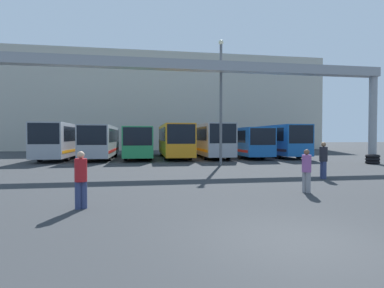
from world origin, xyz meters
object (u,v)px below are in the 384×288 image
Objects in this scene: bus_slot_5 at (240,141)px; pedestrian_mid_right at (323,159)px; bus_slot_3 at (174,139)px; lamp_post at (221,98)px; pedestrian_near_left at (307,170)px; bus_slot_6 at (275,139)px; bus_slot_2 at (139,141)px; bus_slot_0 at (63,139)px; bus_slot_1 at (101,140)px; tire_stack at (373,159)px; bus_slot_4 at (210,139)px; pedestrian_mid_left at (81,178)px.

pedestrian_mid_right is (-1.28, -16.98, -0.73)m from bus_slot_5.
lamp_post reaches higher than bus_slot_3.
pedestrian_near_left is (3.03, -19.65, -1.01)m from bus_slot_3.
bus_slot_6 is at bearing -0.81° from bus_slot_3.
bus_slot_2 is at bearing -8.68° from pedestrian_near_left.
bus_slot_3 is at bearing 179.19° from bus_slot_6.
pedestrian_mid_right is 1.13× the size of pedestrian_near_left.
bus_slot_6 is at bearing -2.91° from bus_slot_2.
bus_slot_2 is 3.61m from bus_slot_3.
bus_slot_0 is at bearing -178.48° from bus_slot_5.
bus_slot_1 is at bearing -176.25° from bus_slot_5.
bus_slot_0 reaches higher than bus_slot_3.
pedestrian_near_left is at bearing -71.96° from bus_slot_2.
pedestrian_near_left is 1.58× the size of tire_stack.
bus_slot_2 is 11.39m from lamp_post.
bus_slot_6 is at bearing -0.72° from bus_slot_0.
bus_slot_3 is 7.14m from bus_slot_5.
bus_slot_0 is 14.25m from bus_slot_4.
bus_slot_3 is 6.87× the size of pedestrian_near_left.
bus_slot_5 is at bearing -38.14° from pedestrian_near_left.
bus_slot_1 is at bearing 140.40° from lamp_post.
bus_slot_1 is 0.96× the size of bus_slot_6.
bus_slot_4 is at bearing -129.31° from pedestrian_mid_left.
tire_stack is at bearing -53.09° from bus_slot_5.
pedestrian_near_left is at bearing -111.42° from bus_slot_6.
bus_slot_0 is 27.03m from tire_stack.
bus_slot_0 is at bearing -91.53° from pedestrian_mid_left.
pedestrian_mid_left reaches higher than pedestrian_near_left.
bus_slot_1 is at bearing -100.71° from pedestrian_mid_left.
bus_slot_1 reaches higher than pedestrian_near_left.
bus_slot_5 is at bearing 17.52° from bus_slot_4.
bus_slot_4 is 0.93× the size of bus_slot_6.
bus_slot_2 is 1.33× the size of lamp_post.
bus_slot_5 is (3.56, 1.12, -0.20)m from bus_slot_4.
bus_slot_2 is 6.69× the size of pedestrian_mid_right.
pedestrian_mid_right is at bearing -51.10° from bus_slot_1.
bus_slot_6 is at bearing -11.75° from bus_slot_5.
pedestrian_mid_right is 9.51m from lamp_post.
bus_slot_2 is (7.12, 0.46, -0.17)m from bus_slot_0.
pedestrian_mid_left is (-15.58, -20.83, -0.97)m from bus_slot_6.
bus_slot_2 is 20.74m from tire_stack.
pedestrian_near_left is at bearing -138.35° from tire_stack.
bus_slot_5 is at bearing 3.75° from bus_slot_1.
pedestrian_near_left is at bearing -101.43° from bus_slot_5.
bus_slot_2 is 21.28m from pedestrian_near_left.
pedestrian_mid_left is 22.70m from tire_stack.
bus_slot_5 is 24.71m from pedestrian_mid_left.
bus_slot_4 is at bearing -28.31° from pedestrian_near_left.
bus_slot_5 is 10.58m from lamp_post.
bus_slot_1 is 3.68m from bus_slot_2.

